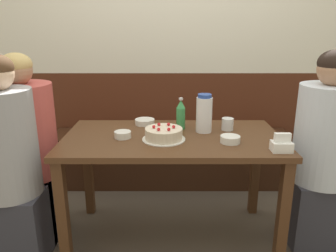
# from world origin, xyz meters

# --- Properties ---
(ground_plane) EXTENTS (12.00, 12.00, 0.00)m
(ground_plane) POSITION_xyz_m (0.00, 0.00, 0.00)
(ground_plane) COLOR #4C4238
(back_wall) EXTENTS (4.80, 0.04, 2.50)m
(back_wall) POSITION_xyz_m (0.00, 1.05, 1.25)
(back_wall) COLOR #4C2314
(back_wall) RESTS_ON ground_plane
(bench_seat) EXTENTS (2.12, 0.38, 0.47)m
(bench_seat) POSITION_xyz_m (0.00, 0.83, 0.23)
(bench_seat) COLOR #381E11
(bench_seat) RESTS_ON ground_plane
(dining_table) EXTENTS (1.36, 0.72, 0.73)m
(dining_table) POSITION_xyz_m (0.00, 0.00, 0.63)
(dining_table) COLOR #4C2D19
(dining_table) RESTS_ON ground_plane
(birthday_cake) EXTENTS (0.26, 0.26, 0.09)m
(birthday_cake) POSITION_xyz_m (-0.05, -0.07, 0.77)
(birthday_cake) COLOR white
(birthday_cake) RESTS_ON dining_table
(water_pitcher) EXTENTS (0.10, 0.10, 0.25)m
(water_pitcher) POSITION_xyz_m (0.20, 0.09, 0.85)
(water_pitcher) COLOR white
(water_pitcher) RESTS_ON dining_table
(soju_bottle) EXTENTS (0.06, 0.06, 0.21)m
(soju_bottle) POSITION_xyz_m (0.06, 0.15, 0.83)
(soju_bottle) COLOR #388E4C
(soju_bottle) RESTS_ON dining_table
(napkin_holder) EXTENTS (0.11, 0.08, 0.11)m
(napkin_holder) POSITION_xyz_m (0.60, -0.26, 0.77)
(napkin_holder) COLOR white
(napkin_holder) RESTS_ON dining_table
(bowl_soup_white) EXTENTS (0.10, 0.10, 0.04)m
(bowl_soup_white) POSITION_xyz_m (-0.31, -0.03, 0.75)
(bowl_soup_white) COLOR white
(bowl_soup_white) RESTS_ON dining_table
(bowl_rice_small) EXTENTS (0.14, 0.14, 0.04)m
(bowl_rice_small) POSITION_xyz_m (-0.19, 0.26, 0.75)
(bowl_rice_small) COLOR white
(bowl_rice_small) RESTS_ON dining_table
(bowl_side_dish) EXTENTS (0.12, 0.12, 0.04)m
(bowl_side_dish) POSITION_xyz_m (0.34, -0.12, 0.75)
(bowl_side_dish) COLOR white
(bowl_side_dish) RESTS_ON dining_table
(glass_water_tall) EXTENTS (0.08, 0.08, 0.08)m
(glass_water_tall) POSITION_xyz_m (0.37, 0.13, 0.77)
(glass_water_tall) COLOR silver
(glass_water_tall) RESTS_ON dining_table
(person_teal_shirt) EXTENTS (0.39, 0.39, 1.24)m
(person_teal_shirt) POSITION_xyz_m (-0.94, 0.03, 0.62)
(person_teal_shirt) COLOR #33333D
(person_teal_shirt) RESTS_ON ground_plane
(person_pale_blue_shirt) EXTENTS (0.34, 0.34, 1.25)m
(person_pale_blue_shirt) POSITION_xyz_m (-0.94, -0.22, 0.61)
(person_pale_blue_shirt) COLOR #33333D
(person_pale_blue_shirt) RESTS_ON ground_plane
(person_grey_tee) EXTENTS (0.37, 0.37, 1.27)m
(person_grey_tee) POSITION_xyz_m (0.94, -0.05, 0.63)
(person_grey_tee) COLOR #33333D
(person_grey_tee) RESTS_ON ground_plane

